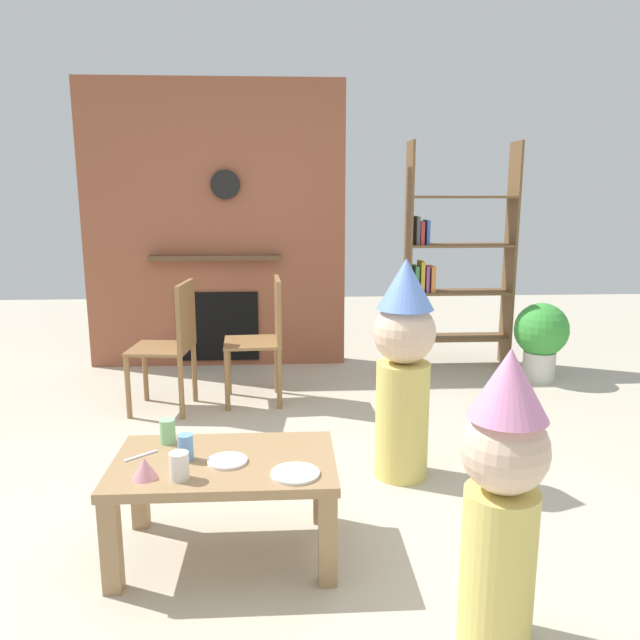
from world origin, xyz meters
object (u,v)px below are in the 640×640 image
(bookshelf, at_px, (451,265))
(paper_cup_near_left, at_px, (168,431))
(child_in_pink, at_px, (404,364))
(paper_plate_front, at_px, (227,461))
(potted_plant_tall, at_px, (541,336))
(dining_chair_middle, at_px, (265,332))
(child_with_cone_hat, at_px, (502,493))
(birthday_cake_slice, at_px, (145,468))
(paper_cup_near_right, at_px, (179,466))
(dining_chair_left, at_px, (174,339))
(coffee_table, at_px, (225,477))
(paper_plate_rear, at_px, (294,473))
(paper_cup_center, at_px, (186,447))

(bookshelf, height_order, paper_cup_near_left, bookshelf)
(paper_cup_near_left, bearing_deg, child_in_pink, 23.66)
(paper_plate_front, bearing_deg, potted_plant_tall, 45.84)
(dining_chair_middle, bearing_deg, paper_plate_front, 83.90)
(bookshelf, distance_m, child_with_cone_hat, 3.45)
(paper_plate_front, xyz_separation_m, birthday_cake_slice, (-0.30, -0.12, 0.03))
(bookshelf, distance_m, potted_plant_tall, 0.94)
(paper_cup_near_right, relative_size, dining_chair_middle, 0.12)
(paper_cup_near_left, xyz_separation_m, dining_chair_left, (-0.25, 1.60, 0.04))
(coffee_table, relative_size, paper_cup_near_right, 8.47)
(paper_cup_near_left, distance_m, paper_plate_rear, 0.65)
(paper_cup_center, height_order, dining_chair_middle, dining_chair_middle)
(paper_cup_near_left, relative_size, dining_chair_middle, 0.12)
(paper_plate_front, distance_m, paper_plate_rear, 0.30)
(paper_cup_near_left, bearing_deg, paper_cup_center, -59.84)
(paper_cup_near_left, relative_size, birthday_cake_slice, 1.07)
(paper_plate_rear, relative_size, child_in_pink, 0.16)
(birthday_cake_slice, xyz_separation_m, child_with_cone_hat, (1.24, -0.42, 0.08))
(paper_cup_near_right, distance_m, dining_chair_left, 1.99)
(paper_plate_rear, height_order, dining_chair_middle, dining_chair_middle)
(paper_cup_center, bearing_deg, coffee_table, -2.81)
(coffee_table, bearing_deg, potted_plant_tall, 45.31)
(birthday_cake_slice, distance_m, child_with_cone_hat, 1.32)
(dining_chair_left, xyz_separation_m, potted_plant_tall, (2.80, 0.53, -0.14))
(child_with_cone_hat, xyz_separation_m, potted_plant_tall, (1.34, 2.89, -0.17))
(paper_cup_near_right, height_order, birthday_cake_slice, paper_cup_near_right)
(coffee_table, distance_m, paper_cup_near_right, 0.26)
(paper_cup_near_left, bearing_deg, bookshelf, 53.47)
(paper_plate_front, xyz_separation_m, paper_plate_rear, (0.27, -0.13, 0.00))
(paper_cup_near_left, xyz_separation_m, dining_chair_middle, (0.37, 1.75, 0.04))
(coffee_table, distance_m, birthday_cake_slice, 0.35)
(coffee_table, height_order, potted_plant_tall, potted_plant_tall)
(coffee_table, height_order, child_in_pink, child_in_pink)
(paper_cup_near_right, bearing_deg, potted_plant_tall, 45.45)
(paper_cup_near_right, distance_m, child_in_pink, 1.34)
(paper_plate_front, xyz_separation_m, potted_plant_tall, (2.28, 2.34, -0.06))
(paper_plate_front, relative_size, birthday_cake_slice, 1.63)
(paper_cup_near_left, bearing_deg, paper_plate_front, -38.14)
(paper_plate_rear, bearing_deg, bookshelf, 64.92)
(paper_cup_near_right, distance_m, potted_plant_tall, 3.49)
(birthday_cake_slice, bearing_deg, paper_cup_center, 50.40)
(child_in_pink, relative_size, dining_chair_middle, 1.30)
(child_with_cone_hat, relative_size, child_in_pink, 0.88)
(birthday_cake_slice, bearing_deg, dining_chair_middle, 79.17)
(potted_plant_tall, bearing_deg, paper_cup_center, -136.68)
(paper_cup_near_left, height_order, paper_plate_front, paper_cup_near_left)
(paper_cup_center, height_order, paper_plate_front, paper_cup_center)
(bookshelf, height_order, paper_cup_near_right, bookshelf)
(paper_cup_near_left, distance_m, paper_cup_near_right, 0.37)
(paper_cup_center, distance_m, dining_chair_left, 1.81)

